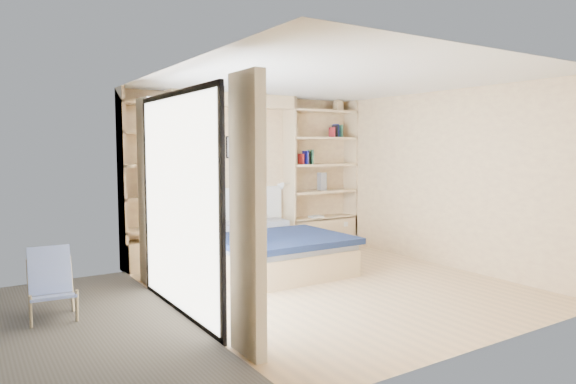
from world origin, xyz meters
TOP-DOWN VIEW (x-y plane):
  - ground at (0.00, 0.00)m, footprint 4.50×4.50m
  - room_shell at (-0.39, 1.52)m, footprint 4.50×4.50m
  - bed at (-0.24, 1.17)m, footprint 1.73×2.14m
  - photo_gallery at (-0.45, 2.22)m, footprint 1.48×0.02m
  - reading_lamps at (-0.30, 2.00)m, footprint 1.92×0.12m
  - shelf_decor at (1.03, 2.07)m, footprint 3.50×0.23m
  - deck_chair at (-3.10, 0.56)m, footprint 0.48×0.74m

SIDE VIEW (x-z plane):
  - ground at x=0.00m, z-range 0.00..0.00m
  - bed at x=-0.24m, z-range -0.26..0.81m
  - deck_chair at x=-3.10m, z-range -0.02..0.69m
  - room_shell at x=-0.39m, z-range -1.17..3.33m
  - reading_lamps at x=-0.30m, z-range 1.03..1.17m
  - photo_gallery at x=-0.45m, z-range 1.19..2.01m
  - shelf_decor at x=1.03m, z-range 0.65..2.68m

